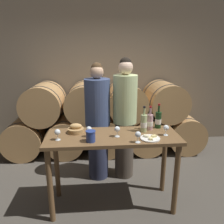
{
  "coord_description": "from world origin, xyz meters",
  "views": [
    {
      "loc": [
        -0.2,
        -2.37,
        1.91
      ],
      "look_at": [
        0.0,
        0.11,
        1.2
      ],
      "focal_mm": 35.0,
      "sensor_mm": 36.0,
      "label": 1
    }
  ],
  "objects_px": {
    "person_right": "(125,119)",
    "bread_basket": "(76,129)",
    "blue_crock": "(91,136)",
    "tasting_table": "(113,148)",
    "wine_bottle_white": "(144,123)",
    "wine_bottle_red": "(158,120)",
    "wine_glass_center": "(117,129)",
    "wine_bottle_rose": "(150,122)",
    "wine_glass_right": "(138,135)",
    "wine_glass_far_left": "(57,133)",
    "wine_glass_left": "(89,130)",
    "person_left": "(98,122)",
    "wine_glass_far_right": "(166,128)",
    "cheese_plate": "(150,138)"
  },
  "relations": [
    {
      "from": "tasting_table",
      "to": "person_left",
      "type": "relative_size",
      "value": 0.89
    },
    {
      "from": "tasting_table",
      "to": "wine_glass_left",
      "type": "xyz_separation_m",
      "value": [
        -0.28,
        -0.02,
        0.25
      ]
    },
    {
      "from": "bread_basket",
      "to": "wine_glass_center",
      "type": "distance_m",
      "value": 0.51
    },
    {
      "from": "wine_bottle_red",
      "to": "wine_glass_right",
      "type": "xyz_separation_m",
      "value": [
        -0.35,
        -0.44,
        -0.02
      ]
    },
    {
      "from": "person_right",
      "to": "wine_glass_far_left",
      "type": "height_order",
      "value": "person_right"
    },
    {
      "from": "person_left",
      "to": "wine_glass_far_right",
      "type": "height_order",
      "value": "person_left"
    },
    {
      "from": "wine_bottle_rose",
      "to": "wine_glass_far_right",
      "type": "distance_m",
      "value": 0.25
    },
    {
      "from": "cheese_plate",
      "to": "wine_glass_right",
      "type": "bearing_deg",
      "value": -152.32
    },
    {
      "from": "tasting_table",
      "to": "wine_bottle_white",
      "type": "distance_m",
      "value": 0.48
    },
    {
      "from": "person_right",
      "to": "wine_glass_left",
      "type": "bearing_deg",
      "value": -126.38
    },
    {
      "from": "wine_bottle_white",
      "to": "wine_glass_far_right",
      "type": "height_order",
      "value": "wine_bottle_white"
    },
    {
      "from": "person_right",
      "to": "bread_basket",
      "type": "xyz_separation_m",
      "value": [
        -0.67,
        -0.55,
        0.06
      ]
    },
    {
      "from": "wine_bottle_red",
      "to": "wine_glass_far_right",
      "type": "distance_m",
      "value": 0.26
    },
    {
      "from": "person_right",
      "to": "person_left",
      "type": "bearing_deg",
      "value": -179.98
    },
    {
      "from": "bread_basket",
      "to": "wine_glass_far_right",
      "type": "bearing_deg",
      "value": -9.33
    },
    {
      "from": "wine_bottle_white",
      "to": "person_right",
      "type": "bearing_deg",
      "value": 104.64
    },
    {
      "from": "wine_bottle_red",
      "to": "wine_glass_center",
      "type": "xyz_separation_m",
      "value": [
        -0.55,
        -0.25,
        -0.02
      ]
    },
    {
      "from": "tasting_table",
      "to": "wine_glass_far_left",
      "type": "xyz_separation_m",
      "value": [
        -0.62,
        -0.09,
        0.25
      ]
    },
    {
      "from": "cheese_plate",
      "to": "wine_glass_left",
      "type": "xyz_separation_m",
      "value": [
        -0.68,
        0.12,
        0.08
      ]
    },
    {
      "from": "wine_glass_far_left",
      "to": "wine_glass_center",
      "type": "distance_m",
      "value": 0.67
    },
    {
      "from": "wine_glass_center",
      "to": "wine_glass_far_right",
      "type": "distance_m",
      "value": 0.57
    },
    {
      "from": "wine_bottle_rose",
      "to": "wine_glass_right",
      "type": "xyz_separation_m",
      "value": [
        -0.22,
        -0.38,
        -0.01
      ]
    },
    {
      "from": "tasting_table",
      "to": "cheese_plate",
      "type": "relative_size",
      "value": 7.03
    },
    {
      "from": "wine_bottle_rose",
      "to": "blue_crock",
      "type": "bearing_deg",
      "value": -156.75
    },
    {
      "from": "cheese_plate",
      "to": "wine_glass_center",
      "type": "distance_m",
      "value": 0.38
    },
    {
      "from": "wine_glass_far_right",
      "to": "person_left",
      "type": "bearing_deg",
      "value": 137.34
    },
    {
      "from": "person_right",
      "to": "wine_bottle_red",
      "type": "bearing_deg",
      "value": -51.79
    },
    {
      "from": "tasting_table",
      "to": "wine_glass_far_right",
      "type": "xyz_separation_m",
      "value": [
        0.62,
        -0.05,
        0.25
      ]
    },
    {
      "from": "person_left",
      "to": "person_right",
      "type": "xyz_separation_m",
      "value": [
        0.4,
        0.0,
        0.05
      ]
    },
    {
      "from": "wine_glass_center",
      "to": "cheese_plate",
      "type": "bearing_deg",
      "value": -15.21
    },
    {
      "from": "person_right",
      "to": "wine_glass_center",
      "type": "distance_m",
      "value": 0.75
    },
    {
      "from": "tasting_table",
      "to": "wine_glass_far_right",
      "type": "bearing_deg",
      "value": -4.78
    },
    {
      "from": "wine_bottle_rose",
      "to": "wine_glass_left",
      "type": "height_order",
      "value": "wine_bottle_rose"
    },
    {
      "from": "wine_bottle_white",
      "to": "wine_glass_left",
      "type": "bearing_deg",
      "value": -170.13
    },
    {
      "from": "tasting_table",
      "to": "wine_bottle_white",
      "type": "xyz_separation_m",
      "value": [
        0.38,
        0.09,
        0.27
      ]
    },
    {
      "from": "wine_bottle_rose",
      "to": "wine_glass_center",
      "type": "relative_size",
      "value": 2.43
    },
    {
      "from": "wine_bottle_white",
      "to": "wine_glass_center",
      "type": "xyz_separation_m",
      "value": [
        -0.34,
        -0.14,
        -0.02
      ]
    },
    {
      "from": "person_right",
      "to": "tasting_table",
      "type": "bearing_deg",
      "value": -109.28
    },
    {
      "from": "wine_bottle_red",
      "to": "blue_crock",
      "type": "height_order",
      "value": "wine_bottle_red"
    },
    {
      "from": "wine_bottle_red",
      "to": "wine_glass_right",
      "type": "relative_size",
      "value": 2.53
    },
    {
      "from": "wine_glass_right",
      "to": "wine_glass_far_right",
      "type": "xyz_separation_m",
      "value": [
        0.37,
        0.18,
        0.0
      ]
    },
    {
      "from": "cheese_plate",
      "to": "blue_crock",
      "type": "bearing_deg",
      "value": -178.51
    },
    {
      "from": "blue_crock",
      "to": "bread_basket",
      "type": "height_order",
      "value": "blue_crock"
    },
    {
      "from": "person_right",
      "to": "wine_glass_left",
      "type": "distance_m",
      "value": 0.87
    },
    {
      "from": "tasting_table",
      "to": "blue_crock",
      "type": "xyz_separation_m",
      "value": [
        -0.25,
        -0.16,
        0.23
      ]
    },
    {
      "from": "person_left",
      "to": "wine_glass_far_left",
      "type": "relative_size",
      "value": 13.91
    },
    {
      "from": "bread_basket",
      "to": "wine_bottle_white",
      "type": "bearing_deg",
      "value": -2.11
    },
    {
      "from": "wine_bottle_red",
      "to": "bread_basket",
      "type": "relative_size",
      "value": 1.63
    },
    {
      "from": "wine_bottle_rose",
      "to": "wine_glass_far_left",
      "type": "height_order",
      "value": "wine_bottle_rose"
    },
    {
      "from": "blue_crock",
      "to": "person_right",
      "type": "bearing_deg",
      "value": 59.58
    }
  ]
}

